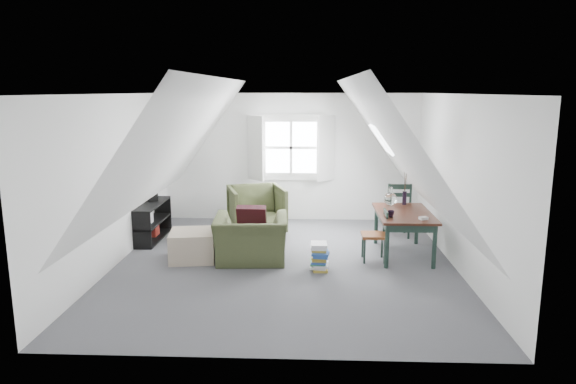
{
  "coord_description": "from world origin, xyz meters",
  "views": [
    {
      "loc": [
        0.36,
        -7.29,
        2.54
      ],
      "look_at": [
        0.03,
        0.6,
        0.98
      ],
      "focal_mm": 32.0,
      "sensor_mm": 36.0,
      "label": 1
    }
  ],
  "objects_px": {
    "media_shelf": "(149,223)",
    "magazine_stack": "(320,257)",
    "armchair_far": "(257,234)",
    "dining_table": "(404,218)",
    "dining_chair_far": "(397,208)",
    "ottoman": "(193,245)",
    "armchair_near": "(251,261)",
    "dining_chair_near": "(376,234)"
  },
  "relations": [
    {
      "from": "armchair_far",
      "to": "magazine_stack",
      "type": "bearing_deg",
      "value": -77.18
    },
    {
      "from": "ottoman",
      "to": "media_shelf",
      "type": "distance_m",
      "value": 1.43
    },
    {
      "from": "magazine_stack",
      "to": "ottoman",
      "type": "bearing_deg",
      "value": 168.47
    },
    {
      "from": "armchair_near",
      "to": "magazine_stack",
      "type": "distance_m",
      "value": 1.1
    },
    {
      "from": "dining_table",
      "to": "dining_chair_near",
      "type": "bearing_deg",
      "value": -146.32
    },
    {
      "from": "ottoman",
      "to": "dining_chair_near",
      "type": "relative_size",
      "value": 0.84
    },
    {
      "from": "ottoman",
      "to": "magazine_stack",
      "type": "distance_m",
      "value": 1.97
    },
    {
      "from": "media_shelf",
      "to": "magazine_stack",
      "type": "xyz_separation_m",
      "value": [
        2.92,
        -1.42,
        -0.09
      ]
    },
    {
      "from": "dining_chair_far",
      "to": "media_shelf",
      "type": "distance_m",
      "value": 4.34
    },
    {
      "from": "ottoman",
      "to": "media_shelf",
      "type": "height_order",
      "value": "media_shelf"
    },
    {
      "from": "armchair_far",
      "to": "dining_chair_far",
      "type": "relative_size",
      "value": 0.98
    },
    {
      "from": "armchair_far",
      "to": "armchair_near",
      "type": "bearing_deg",
      "value": -104.9
    },
    {
      "from": "dining_table",
      "to": "magazine_stack",
      "type": "distance_m",
      "value": 1.57
    },
    {
      "from": "armchair_near",
      "to": "media_shelf",
      "type": "height_order",
      "value": "media_shelf"
    },
    {
      "from": "dining_table",
      "to": "media_shelf",
      "type": "distance_m",
      "value": 4.3
    },
    {
      "from": "armchair_far",
      "to": "ottoman",
      "type": "bearing_deg",
      "value": -136.93
    },
    {
      "from": "armchair_near",
      "to": "dining_chair_far",
      "type": "bearing_deg",
      "value": -152.39
    },
    {
      "from": "ottoman",
      "to": "media_shelf",
      "type": "xyz_separation_m",
      "value": [
        -0.99,
        1.03,
        0.07
      ]
    },
    {
      "from": "ottoman",
      "to": "dining_chair_far",
      "type": "relative_size",
      "value": 0.68
    },
    {
      "from": "armchair_near",
      "to": "magazine_stack",
      "type": "bearing_deg",
      "value": 158.01
    },
    {
      "from": "dining_chair_near",
      "to": "media_shelf",
      "type": "relative_size",
      "value": 0.63
    },
    {
      "from": "ottoman",
      "to": "dining_table",
      "type": "xyz_separation_m",
      "value": [
        3.25,
        0.35,
        0.38
      ]
    },
    {
      "from": "magazine_stack",
      "to": "armchair_far",
      "type": "bearing_deg",
      "value": 120.39
    },
    {
      "from": "armchair_near",
      "to": "dining_chair_near",
      "type": "distance_m",
      "value": 1.93
    },
    {
      "from": "ottoman",
      "to": "dining_table",
      "type": "relative_size",
      "value": 0.48
    },
    {
      "from": "armchair_far",
      "to": "dining_table",
      "type": "xyz_separation_m",
      "value": [
        2.42,
        -1.13,
        0.6
      ]
    },
    {
      "from": "magazine_stack",
      "to": "armchair_near",
      "type": "bearing_deg",
      "value": 161.31
    },
    {
      "from": "ottoman",
      "to": "dining_chair_near",
      "type": "bearing_deg",
      "value": 1.35
    },
    {
      "from": "dining_chair_far",
      "to": "media_shelf",
      "type": "height_order",
      "value": "dining_chair_far"
    },
    {
      "from": "dining_table",
      "to": "magazine_stack",
      "type": "xyz_separation_m",
      "value": [
        -1.32,
        -0.75,
        -0.4
      ]
    },
    {
      "from": "dining_table",
      "to": "magazine_stack",
      "type": "relative_size",
      "value": 3.49
    },
    {
      "from": "ottoman",
      "to": "armchair_near",
      "type": "bearing_deg",
      "value": -2.93
    },
    {
      "from": "dining_chair_near",
      "to": "magazine_stack",
      "type": "xyz_separation_m",
      "value": [
        -0.86,
        -0.46,
        -0.21
      ]
    },
    {
      "from": "armchair_near",
      "to": "media_shelf",
      "type": "relative_size",
      "value": 0.86
    },
    {
      "from": "dining_table",
      "to": "dining_chair_far",
      "type": "bearing_deg",
      "value": 87.42
    },
    {
      "from": "dining_chair_far",
      "to": "media_shelf",
      "type": "xyz_separation_m",
      "value": [
        -4.32,
        -0.38,
        -0.22
      ]
    },
    {
      "from": "armchair_far",
      "to": "ottoman",
      "type": "xyz_separation_m",
      "value": [
        -0.83,
        -1.48,
        0.22
      ]
    },
    {
      "from": "dining_table",
      "to": "media_shelf",
      "type": "bearing_deg",
      "value": 172.71
    },
    {
      "from": "dining_chair_far",
      "to": "ottoman",
      "type": "bearing_deg",
      "value": 28.17
    },
    {
      "from": "dining_chair_far",
      "to": "dining_chair_near",
      "type": "xyz_separation_m",
      "value": [
        -0.54,
        -1.34,
        -0.1
      ]
    },
    {
      "from": "dining_table",
      "to": "media_shelf",
      "type": "height_order",
      "value": "dining_table"
    },
    {
      "from": "armchair_far",
      "to": "dining_chair_far",
      "type": "distance_m",
      "value": 2.55
    }
  ]
}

